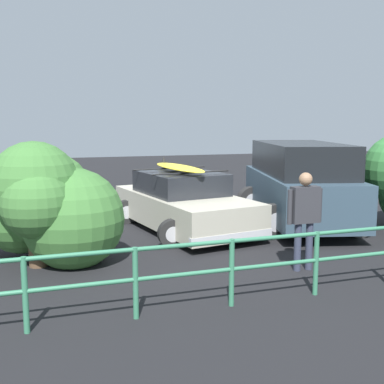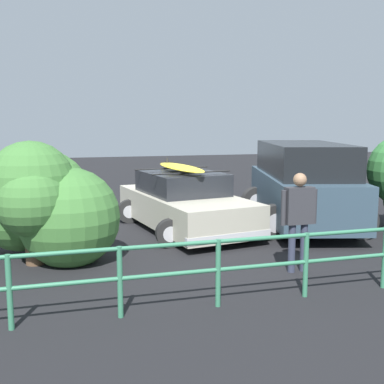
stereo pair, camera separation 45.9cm
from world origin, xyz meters
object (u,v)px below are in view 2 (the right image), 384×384
object	(u,v)px
sedan_car	(184,203)
suv_car	(303,184)
bush_near_left	(44,204)
person_bystander	(299,213)

from	to	relation	value
sedan_car	suv_car	distance (m)	2.80
sedan_car	suv_car	world-z (taller)	suv_car
sedan_car	bush_near_left	bearing A→B (deg)	30.06
bush_near_left	person_bystander	bearing A→B (deg)	156.22
suv_car	bush_near_left	world-z (taller)	bush_near_left
person_bystander	bush_near_left	size ratio (longest dim) A/B	0.67
suv_car	bush_near_left	distance (m)	5.87
sedan_car	person_bystander	xyz separation A→B (m)	(-1.02, 3.46, 0.36)
person_bystander	bush_near_left	world-z (taller)	bush_near_left
suv_car	person_bystander	size ratio (longest dim) A/B	2.90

